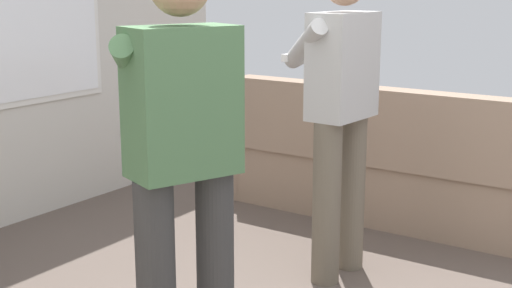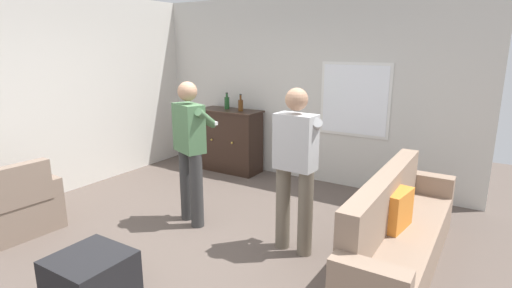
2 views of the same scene
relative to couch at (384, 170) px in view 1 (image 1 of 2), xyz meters
name	(u,v)px [view 1 (image 1 of 2)]	position (x,y,z in m)	size (l,w,h in m)	color
couch	(384,170)	(0.00, 0.00, 0.00)	(0.57, 2.45, 0.92)	gray
person_standing_left	(182,159)	(-2.32, -0.20, 0.59)	(0.52, 0.52, 1.68)	#383838
person_standing_right	(340,107)	(-1.00, -0.17, 0.59)	(0.56, 0.49, 1.68)	#6B6051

